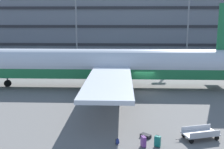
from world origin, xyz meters
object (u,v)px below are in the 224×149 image
object	(u,v)px
suitcase_navy	(146,136)
airliner	(108,65)
backpack_small	(118,142)
suitcase_black	(143,141)
suitcase_upright	(158,141)
baggage_cart	(200,133)

from	to	relation	value
suitcase_navy	airliner	bearing A→B (deg)	103.56
backpack_small	airliner	bearing A→B (deg)	95.52
suitcase_black	backpack_small	xyz separation A→B (m)	(-1.81, 0.29, -0.19)
suitcase_black	backpack_small	distance (m)	1.85
airliner	suitcase_upright	world-z (taller)	airliner
suitcase_black	airliner	bearing A→B (deg)	101.39
airliner	baggage_cart	world-z (taller)	airliner
suitcase_navy	backpack_small	size ratio (longest dim) A/B	1.72
airliner	suitcase_black	bearing A→B (deg)	-78.61
airliner	suitcase_upright	distance (m)	17.70
suitcase_black	suitcase_navy	distance (m)	1.67
airliner	suitcase_navy	bearing A→B (deg)	-76.44
suitcase_upright	suitcase_navy	xyz separation A→B (m)	(-0.70, 1.55, -0.29)
suitcase_navy	baggage_cart	world-z (taller)	baggage_cart
airliner	suitcase_navy	world-z (taller)	airliner
suitcase_navy	suitcase_upright	bearing A→B (deg)	-65.52
airliner	backpack_small	bearing A→B (deg)	-84.48
backpack_small	baggage_cart	world-z (taller)	baggage_cart
suitcase_navy	suitcase_black	bearing A→B (deg)	-100.00
suitcase_upright	baggage_cart	size ratio (longest dim) A/B	0.27
baggage_cart	suitcase_navy	bearing A→B (deg)	178.76
baggage_cart	airliner	bearing A→B (deg)	116.62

